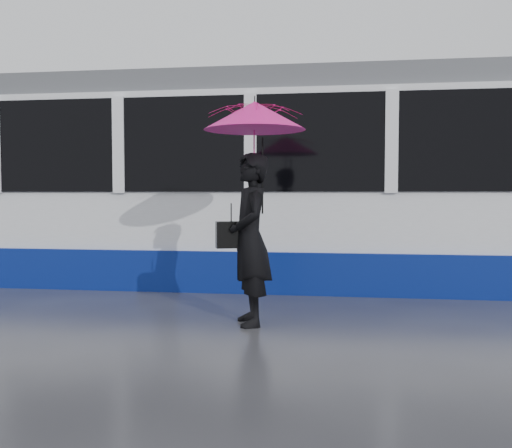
# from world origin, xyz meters

# --- Properties ---
(ground) EXTENTS (90.00, 90.00, 0.00)m
(ground) POSITION_xyz_m (0.00, 0.00, 0.00)
(ground) COLOR #2A2A2F
(ground) RESTS_ON ground
(rails) EXTENTS (34.00, 1.51, 0.02)m
(rails) POSITION_xyz_m (0.00, 2.50, 0.01)
(rails) COLOR #3F3D38
(rails) RESTS_ON ground
(tram) EXTENTS (26.00, 2.56, 3.35)m
(tram) POSITION_xyz_m (2.13, 2.50, 1.64)
(tram) COLOR white
(tram) RESTS_ON ground
(woman) EXTENTS (0.67, 0.81, 1.92)m
(woman) POSITION_xyz_m (-0.07, -0.67, 0.96)
(woman) COLOR black
(woman) RESTS_ON ground
(umbrella) EXTENTS (1.44, 1.44, 1.30)m
(umbrella) POSITION_xyz_m (-0.02, -0.67, 2.11)
(umbrella) COLOR #FF1552
(umbrella) RESTS_ON ground
(handbag) EXTENTS (0.37, 0.25, 0.48)m
(handbag) POSITION_xyz_m (-0.29, -0.65, 1.01)
(handbag) COLOR black
(handbag) RESTS_ON ground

